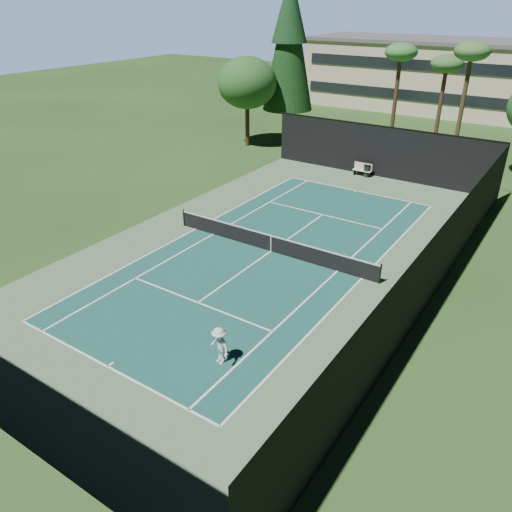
% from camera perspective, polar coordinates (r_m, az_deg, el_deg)
% --- Properties ---
extents(ground, '(160.00, 160.00, 0.00)m').
position_cam_1_polar(ground, '(28.11, 1.70, 0.52)').
color(ground, '#24481B').
rests_on(ground, ground).
extents(apron_slab, '(18.00, 32.00, 0.01)m').
position_cam_1_polar(apron_slab, '(28.10, 1.70, 0.52)').
color(apron_slab, '#537351').
rests_on(apron_slab, ground).
extents(court_surface, '(10.97, 23.77, 0.01)m').
position_cam_1_polar(court_surface, '(28.10, 1.70, 0.54)').
color(court_surface, '#195048').
rests_on(court_surface, ground).
extents(court_lines, '(11.07, 23.87, 0.01)m').
position_cam_1_polar(court_lines, '(28.10, 1.70, 0.55)').
color(court_lines, white).
rests_on(court_lines, ground).
extents(tennis_net, '(12.90, 0.10, 1.10)m').
position_cam_1_polar(tennis_net, '(27.86, 1.72, 1.54)').
color(tennis_net, black).
rests_on(tennis_net, ground).
extents(fence, '(18.04, 32.05, 4.03)m').
position_cam_1_polar(fence, '(27.31, 1.83, 4.33)').
color(fence, black).
rests_on(fence, ground).
extents(player, '(1.17, 0.88, 1.61)m').
position_cam_1_polar(player, '(19.56, -4.21, -10.18)').
color(player, silver).
rests_on(player, ground).
extents(tennis_ball_a, '(0.07, 0.07, 0.07)m').
position_cam_1_polar(tennis_ball_a, '(23.66, -23.36, -7.56)').
color(tennis_ball_a, '#C2D931').
rests_on(tennis_ball_a, ground).
extents(tennis_ball_b, '(0.06, 0.06, 0.06)m').
position_cam_1_polar(tennis_ball_b, '(31.17, -2.51, 3.39)').
color(tennis_ball_b, '#C0D731').
rests_on(tennis_ball_b, ground).
extents(tennis_ball_c, '(0.08, 0.08, 0.08)m').
position_cam_1_polar(tennis_ball_c, '(28.20, 10.07, 0.25)').
color(tennis_ball_c, '#B6CD2E').
rests_on(tennis_ball_c, ground).
extents(tennis_ball_d, '(0.06, 0.06, 0.06)m').
position_cam_1_polar(tennis_ball_d, '(35.70, -2.48, 6.60)').
color(tennis_ball_d, '#B9CD2E').
rests_on(tennis_ball_d, ground).
extents(park_bench, '(1.50, 0.45, 1.02)m').
position_cam_1_polar(park_bench, '(41.30, 12.09, 9.70)').
color(park_bench, beige).
rests_on(park_bench, ground).
extents(trash_bin, '(0.56, 0.56, 0.95)m').
position_cam_1_polar(trash_bin, '(41.20, 12.57, 9.50)').
color(trash_bin, black).
rests_on(trash_bin, ground).
extents(pine_tree, '(4.80, 4.80, 15.00)m').
position_cam_1_polar(pine_tree, '(50.20, 3.83, 23.77)').
color(pine_tree, '#402A1B').
rests_on(pine_tree, ground).
extents(palm_a, '(2.80, 2.80, 9.32)m').
position_cam_1_polar(palm_a, '(48.00, 16.20, 21.05)').
color(palm_a, '#49331F').
rests_on(palm_a, ground).
extents(palm_b, '(2.80, 2.80, 8.42)m').
position_cam_1_polar(palm_b, '(49.02, 20.95, 19.51)').
color(palm_b, '#4C3220').
rests_on(palm_b, ground).
extents(palm_c, '(2.80, 2.80, 9.77)m').
position_cam_1_polar(palm_c, '(45.43, 23.40, 20.20)').
color(palm_c, '#4D3921').
rests_on(palm_c, ground).
extents(decid_tree_c, '(5.44, 5.44, 8.09)m').
position_cam_1_polar(decid_tree_c, '(48.30, -1.03, 19.16)').
color(decid_tree_c, '#422F1C').
rests_on(decid_tree_c, ground).
extents(campus_building, '(40.50, 12.50, 8.30)m').
position_cam_1_polar(campus_building, '(69.09, 23.69, 18.23)').
color(campus_building, beige).
rests_on(campus_building, ground).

